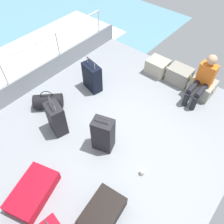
{
  "coord_description": "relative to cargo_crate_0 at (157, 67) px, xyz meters",
  "views": [
    {
      "loc": [
        1.73,
        -1.99,
        3.59
      ],
      "look_at": [
        -0.16,
        0.24,
        0.25
      ],
      "focal_mm": 36.33,
      "sensor_mm": 36.0,
      "label": 1
    }
  ],
  "objects": [
    {
      "name": "ground_plane",
      "position": [
        0.3,
        -2.11,
        -0.21
      ],
      "size": [
        4.4,
        5.2,
        0.06
      ],
      "primitive_type": "cube",
      "color": "gray"
    },
    {
      "name": "gunwale_port",
      "position": [
        -1.87,
        -2.11,
        0.04
      ],
      "size": [
        0.06,
        5.2,
        0.45
      ],
      "primitive_type": "cube",
      "color": "gray",
      "rests_on": "ground_plane"
    },
    {
      "name": "railing_port",
      "position": [
        -1.87,
        -2.11,
        0.6
      ],
      "size": [
        0.04,
        4.2,
        1.02
      ],
      "color": "silver",
      "rests_on": "ground_plane"
    },
    {
      "name": "sea_wake",
      "position": [
        -3.3,
        -2.11,
        -0.52
      ],
      "size": [
        12.0,
        12.0,
        0.01
      ],
      "color": "#598C9E",
      "rests_on": "ground_plane"
    },
    {
      "name": "cargo_crate_0",
      "position": [
        0.0,
        0.0,
        0.0
      ],
      "size": [
        0.52,
        0.42,
        0.36
      ],
      "color": "#9E9989",
      "rests_on": "ground_plane"
    },
    {
      "name": "cargo_crate_1",
      "position": [
        0.57,
        0.05,
        0.01
      ],
      "size": [
        0.56,
        0.41,
        0.37
      ],
      "color": "gray",
      "rests_on": "ground_plane"
    },
    {
      "name": "cargo_crate_2",
      "position": [
        1.15,
        0.01,
        -0.01
      ],
      "size": [
        0.54,
        0.5,
        0.34
      ],
      "color": "gray",
      "rests_on": "ground_plane"
    },
    {
      "name": "passenger_seated",
      "position": [
        1.15,
        -0.17,
        0.35
      ],
      "size": [
        0.34,
        0.66,
        1.04
      ],
      "color": "orange",
      "rests_on": "ground_plane"
    },
    {
      "name": "suitcase_0",
      "position": [
        -0.82,
        -1.42,
        0.14
      ],
      "size": [
        0.49,
        0.33,
        0.79
      ],
      "color": "black",
      "rests_on": "ground_plane"
    },
    {
      "name": "suitcase_1",
      "position": [
        1.23,
        -3.38,
        -0.06
      ],
      "size": [
        0.54,
        0.73,
        0.25
      ],
      "color": "black",
      "rests_on": "ground_plane"
    },
    {
      "name": "suitcase_2",
      "position": [
        0.42,
        -2.44,
        0.17
      ],
      "size": [
        0.42,
        0.36,
        0.82
      ],
      "color": "black",
      "rests_on": "ground_plane"
    },
    {
      "name": "suitcase_4",
      "position": [
        -0.5,
        -2.73,
        0.15
      ],
      "size": [
        0.43,
        0.34,
        0.83
      ],
      "color": "black",
      "rests_on": "ground_plane"
    },
    {
      "name": "suitcase_5",
      "position": [
        0.18,
        -3.84,
        -0.08
      ],
      "size": [
        0.72,
        0.93,
        0.21
      ],
      "color": "#B70C1E",
      "rests_on": "ground_plane"
    },
    {
      "name": "duffel_bag",
      "position": [
        -1.13,
        -2.45,
        -0.02
      ],
      "size": [
        0.63,
        0.64,
        0.45
      ],
      "color": "black",
      "rests_on": "ground_plane"
    },
    {
      "name": "paper_cup",
      "position": [
        1.29,
        -2.44,
        -0.13
      ],
      "size": [
        0.08,
        0.08,
        0.1
      ],
      "primitive_type": "cylinder",
      "color": "white",
      "rests_on": "ground_plane"
    }
  ]
}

